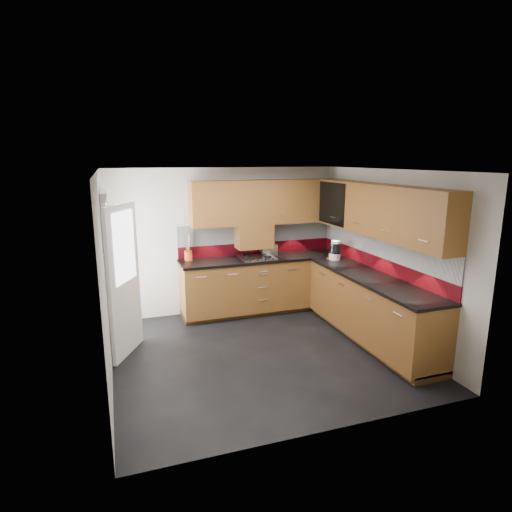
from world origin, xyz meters
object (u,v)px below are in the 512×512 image
object	(u,v)px
toaster	(269,250)
food_processor	(335,251)
utensil_pot	(188,254)
gas_hob	(257,257)

from	to	relation	value
toaster	food_processor	world-z (taller)	food_processor
utensil_pot	toaster	distance (m)	1.36
gas_hob	toaster	bearing A→B (deg)	32.85
toaster	gas_hob	bearing A→B (deg)	-147.15
gas_hob	toaster	world-z (taller)	toaster
gas_hob	food_processor	bearing A→B (deg)	-23.15
gas_hob	utensil_pot	world-z (taller)	utensil_pot
utensil_pot	toaster	bearing A→B (deg)	-2.02
toaster	food_processor	bearing A→B (deg)	-36.52
toaster	food_processor	distance (m)	1.11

